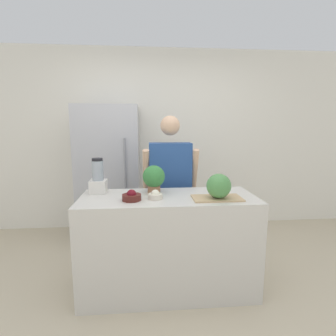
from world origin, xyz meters
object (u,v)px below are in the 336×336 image
Objects in this scene: person at (170,189)px; refrigerator at (110,173)px; bowl_cherries at (132,196)px; watermelon at (219,186)px; potted_plant at (154,178)px; blender at (98,179)px; bowl_cream at (155,195)px.

refrigerator is at bearing 137.47° from person.
bowl_cherries is at bearing -120.30° from person.
potted_plant is at bearing 153.31° from watermelon.
refrigerator reaches higher than watermelon.
refrigerator is 1.40m from bowl_cherries.
potted_plant reaches higher than watermelon.
potted_plant is at bearing -5.45° from blender.
bowl_cherries is at bearing -41.45° from blender.
blender is 1.25× the size of potted_plant.
blender is at bearing 153.76° from bowl_cream.
refrigerator is 6.80× the size of potted_plant.
blender is (-0.32, 0.28, 0.10)m from bowl_cherries.
bowl_cherries is 1.28× the size of bowl_cream.
refrigerator is 5.42× the size of blender.
potted_plant is (-0.19, -0.43, 0.21)m from person.
blender is 0.52m from potted_plant.
person is (0.75, -0.69, -0.06)m from refrigerator.
person reaches higher than bowl_cream.
watermelon is 1.11m from blender.
watermelon is at bearing -16.88° from blender.
person reaches higher than watermelon.
person reaches higher than potted_plant.
bowl_cherries is 0.33m from potted_plant.
person is 0.67m from bowl_cream.
bowl_cherries is 0.44m from blender.
blender is (-0.52, 0.26, 0.10)m from bowl_cream.
potted_plant is at bearing -114.18° from person.
watermelon reaches higher than bowl_cherries.
refrigerator is 1.44m from bowl_cream.
person is 6.23× the size of potted_plant.
bowl_cherries is (-0.74, 0.04, -0.08)m from watermelon.
bowl_cherries is 0.61× the size of potted_plant.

